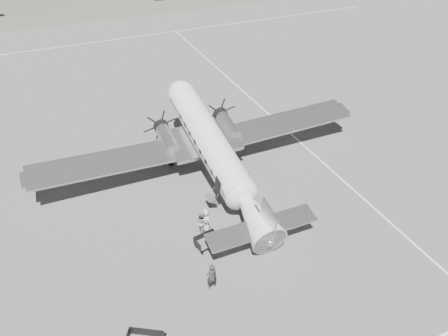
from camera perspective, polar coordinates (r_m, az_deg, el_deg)
ground at (r=30.92m, az=-3.45°, el=-6.45°), size 260.00×260.00×0.00m
taxi_line_right at (r=35.85m, az=14.74°, el=-1.07°), size 0.15×80.00×0.01m
taxi_line_horizon at (r=65.63m, az=-16.63°, el=15.46°), size 90.00×0.15×0.01m
dc3_airliner at (r=33.10m, az=-1.41°, el=2.38°), size 27.41×19.10×5.20m
baggage_cart_near at (r=28.48m, az=-2.24°, el=-9.60°), size 1.75×1.37×0.90m
ground_crew at (r=25.89m, az=-1.63°, el=-13.94°), size 0.73×0.53×1.85m
ramp_agent at (r=29.21m, az=-2.84°, el=-7.03°), size 0.77×0.94×1.80m
passenger at (r=29.36m, az=-2.46°, el=-6.83°), size 0.85×1.00×1.74m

